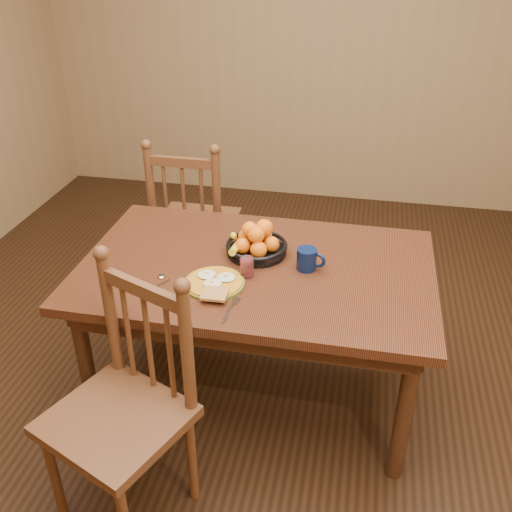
% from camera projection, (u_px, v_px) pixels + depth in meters
% --- Properties ---
extents(room, '(4.52, 5.02, 2.72)m').
position_uv_depth(room, '(256.00, 138.00, 2.29)').
color(room, black).
rests_on(room, ground).
extents(dining_table, '(1.60, 1.00, 0.75)m').
position_uv_depth(dining_table, '(256.00, 281.00, 2.64)').
color(dining_table, black).
rests_on(dining_table, ground).
extents(chair_far, '(0.48, 0.46, 1.05)m').
position_uv_depth(chair_far, '(194.00, 223.00, 3.49)').
color(chair_far, '#4D2817').
rests_on(chair_far, ground).
extents(chair_near, '(0.62, 0.60, 1.05)m').
position_uv_depth(chair_near, '(124.00, 409.00, 2.15)').
color(chair_near, '#4D2817').
rests_on(chair_near, ground).
extents(breakfast_plate, '(0.26, 0.29, 0.04)m').
position_uv_depth(breakfast_plate, '(215.00, 283.00, 2.45)').
color(breakfast_plate, '#59601E').
rests_on(breakfast_plate, dining_table).
extents(fork, '(0.04, 0.18, 0.00)m').
position_uv_depth(fork, '(231.00, 308.00, 2.30)').
color(fork, silver).
rests_on(fork, dining_table).
extents(spoon, '(0.07, 0.15, 0.01)m').
position_uv_depth(spoon, '(161.00, 279.00, 2.49)').
color(spoon, silver).
rests_on(spoon, dining_table).
extents(coffee_mug, '(0.13, 0.09, 0.10)m').
position_uv_depth(coffee_mug, '(308.00, 259.00, 2.54)').
color(coffee_mug, '#091434').
rests_on(coffee_mug, dining_table).
extents(juice_glass, '(0.06, 0.06, 0.09)m').
position_uv_depth(juice_glass, '(247.00, 267.00, 2.50)').
color(juice_glass, silver).
rests_on(juice_glass, dining_table).
extents(fruit_bowl, '(0.29, 0.29, 0.17)m').
position_uv_depth(fruit_bowl, '(256.00, 243.00, 2.66)').
color(fruit_bowl, black).
rests_on(fruit_bowl, dining_table).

